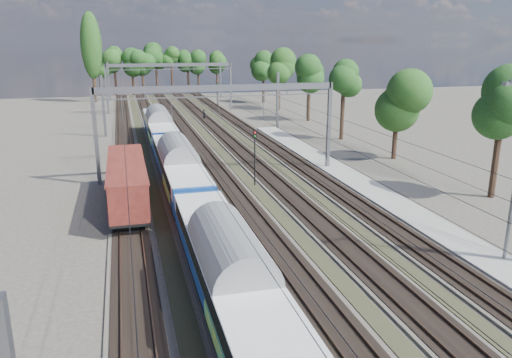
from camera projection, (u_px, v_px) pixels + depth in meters
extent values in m
plane|color=#47423A|center=(351.00, 350.00, 21.83)|extent=(220.00, 220.00, 0.00)
cube|color=#47423A|center=(125.00, 150.00, 61.45)|extent=(3.00, 130.00, 0.15)
cube|color=black|center=(125.00, 149.00, 61.42)|extent=(2.50, 130.00, 0.06)
cube|color=#473326|center=(119.00, 148.00, 61.22)|extent=(0.08, 130.00, 0.14)
cube|color=#473326|center=(131.00, 148.00, 61.58)|extent=(0.08, 130.00, 0.14)
cube|color=#47423A|center=(162.00, 148.00, 62.57)|extent=(3.00, 130.00, 0.15)
cube|color=black|center=(162.00, 147.00, 62.54)|extent=(2.50, 130.00, 0.06)
cube|color=#473326|center=(156.00, 146.00, 62.34)|extent=(0.08, 130.00, 0.14)
cube|color=#473326|center=(168.00, 146.00, 62.70)|extent=(0.08, 130.00, 0.14)
cube|color=#47423A|center=(198.00, 146.00, 63.69)|extent=(3.00, 130.00, 0.15)
cube|color=black|center=(198.00, 145.00, 63.66)|extent=(2.50, 130.00, 0.06)
cube|color=#473326|center=(192.00, 145.00, 63.46)|extent=(0.08, 130.00, 0.14)
cube|color=#473326|center=(203.00, 144.00, 63.82)|extent=(0.08, 130.00, 0.14)
cube|color=#47423A|center=(232.00, 144.00, 64.81)|extent=(3.00, 130.00, 0.15)
cube|color=black|center=(232.00, 143.00, 64.79)|extent=(2.50, 130.00, 0.06)
cube|color=#473326|center=(227.00, 143.00, 64.58)|extent=(0.08, 130.00, 0.14)
cube|color=#473326|center=(237.00, 142.00, 64.94)|extent=(0.08, 130.00, 0.14)
cube|color=#47423A|center=(265.00, 142.00, 65.93)|extent=(3.00, 130.00, 0.15)
cube|color=black|center=(265.00, 141.00, 65.91)|extent=(2.50, 130.00, 0.06)
cube|color=#473326|center=(260.00, 141.00, 65.70)|extent=(0.08, 130.00, 0.14)
cube|color=#473326|center=(271.00, 140.00, 66.06)|extent=(0.08, 130.00, 0.14)
cube|color=#302C1F|center=(144.00, 149.00, 62.02)|extent=(1.10, 130.00, 0.05)
cube|color=#302C1F|center=(180.00, 147.00, 63.14)|extent=(1.10, 130.00, 0.05)
cube|color=#302C1F|center=(215.00, 145.00, 64.26)|extent=(1.10, 130.00, 0.05)
cube|color=#302C1F|center=(249.00, 143.00, 65.38)|extent=(1.10, 130.00, 0.05)
cube|color=gray|center=(378.00, 194.00, 43.39)|extent=(3.00, 70.00, 0.30)
cube|color=slate|center=(96.00, 137.00, 45.68)|extent=(0.35, 0.35, 9.00)
cube|color=slate|center=(329.00, 127.00, 51.41)|extent=(0.35, 0.35, 9.00)
cube|color=slate|center=(218.00, 88.00, 47.42)|extent=(23.00, 0.35, 0.60)
cube|color=slate|center=(107.00, 89.00, 90.35)|extent=(0.35, 0.35, 9.00)
cube|color=slate|center=(231.00, 86.00, 96.07)|extent=(0.35, 0.35, 9.00)
cube|color=slate|center=(170.00, 65.00, 92.08)|extent=(23.00, 0.35, 0.60)
cube|color=slate|center=(103.00, 106.00, 69.01)|extent=(0.35, 0.35, 8.50)
cube|color=slate|center=(109.00, 81.00, 110.89)|extent=(0.35, 0.35, 8.50)
cube|color=slate|center=(278.00, 101.00, 75.31)|extent=(0.35, 0.35, 8.50)
cube|color=slate|center=(221.00, 79.00, 117.19)|extent=(0.35, 0.35, 8.50)
cylinder|color=black|center=(122.00, 106.00, 59.99)|extent=(0.03, 130.00, 0.03)
cylinder|color=black|center=(121.00, 96.00, 59.70)|extent=(0.03, 130.00, 0.03)
cylinder|color=black|center=(160.00, 104.00, 61.11)|extent=(0.03, 130.00, 0.03)
cylinder|color=black|center=(159.00, 95.00, 60.82)|extent=(0.03, 130.00, 0.03)
cylinder|color=black|center=(196.00, 103.00, 62.23)|extent=(0.03, 130.00, 0.03)
cylinder|color=black|center=(196.00, 94.00, 61.94)|extent=(0.03, 130.00, 0.03)
cylinder|color=black|center=(232.00, 102.00, 63.35)|extent=(0.03, 130.00, 0.03)
cylinder|color=black|center=(231.00, 93.00, 63.06)|extent=(0.03, 130.00, 0.03)
cylinder|color=black|center=(266.00, 101.00, 64.48)|extent=(0.03, 130.00, 0.03)
cylinder|color=black|center=(266.00, 92.00, 64.18)|extent=(0.03, 130.00, 0.03)
cylinder|color=black|center=(101.00, 84.00, 121.55)|extent=(0.56, 0.56, 5.53)
sphere|color=#183513|center=(99.00, 66.00, 120.37)|extent=(3.94, 3.94, 3.94)
cylinder|color=black|center=(115.00, 82.00, 124.38)|extent=(0.56, 0.56, 6.12)
sphere|color=#183513|center=(114.00, 62.00, 123.06)|extent=(4.87, 4.87, 4.87)
cylinder|color=black|center=(133.00, 80.00, 123.66)|extent=(0.56, 0.56, 7.18)
sphere|color=#183513|center=(131.00, 56.00, 122.12)|extent=(4.13, 4.13, 4.13)
cylinder|color=black|center=(146.00, 81.00, 123.37)|extent=(0.56, 0.56, 6.82)
sphere|color=#183513|center=(145.00, 58.00, 121.91)|extent=(4.49, 4.49, 4.49)
cylinder|color=black|center=(160.00, 79.00, 125.51)|extent=(0.56, 0.56, 7.18)
sphere|color=#183513|center=(159.00, 56.00, 123.97)|extent=(4.16, 4.16, 4.16)
cylinder|color=black|center=(174.00, 81.00, 126.75)|extent=(0.56, 0.56, 5.99)
sphere|color=#183513|center=(173.00, 62.00, 125.46)|extent=(4.18, 4.18, 4.18)
cylinder|color=black|center=(189.00, 79.00, 127.18)|extent=(0.56, 0.56, 7.21)
sphere|color=#183513|center=(188.00, 56.00, 125.63)|extent=(3.94, 3.94, 3.94)
cylinder|color=black|center=(206.00, 81.00, 127.01)|extent=(0.56, 0.56, 6.26)
sphere|color=#183513|center=(205.00, 61.00, 125.66)|extent=(4.75, 4.75, 4.75)
cylinder|color=black|center=(212.00, 80.00, 129.17)|extent=(0.56, 0.56, 6.44)
sphere|color=#183513|center=(212.00, 59.00, 127.78)|extent=(5.21, 5.21, 5.21)
cylinder|color=black|center=(472.00, 159.00, 44.16)|extent=(0.56, 0.56, 5.83)
sphere|color=#183513|center=(478.00, 106.00, 42.91)|extent=(4.16, 4.16, 4.16)
cylinder|color=black|center=(398.00, 136.00, 56.01)|extent=(0.56, 0.56, 5.46)
sphere|color=#183513|center=(401.00, 97.00, 54.84)|extent=(3.39, 3.39, 3.39)
cylinder|color=black|center=(347.00, 120.00, 68.40)|extent=(0.56, 0.56, 5.12)
sphere|color=#183513|center=(348.00, 90.00, 67.30)|extent=(4.15, 4.15, 4.15)
cylinder|color=black|center=(302.00, 100.00, 82.81)|extent=(0.56, 0.56, 6.95)
sphere|color=#183513|center=(303.00, 66.00, 81.32)|extent=(4.45, 4.45, 4.45)
cylinder|color=black|center=(277.00, 97.00, 94.86)|extent=(0.56, 0.56, 5.18)
sphere|color=#183513|center=(277.00, 75.00, 93.75)|extent=(3.64, 3.64, 3.64)
cylinder|color=black|center=(266.00, 87.00, 107.09)|extent=(0.56, 0.56, 6.77)
sphere|color=#183513|center=(266.00, 61.00, 105.64)|extent=(4.53, 4.53, 4.53)
cylinder|color=black|center=(93.00, 65.00, 107.27)|extent=(0.70, 0.70, 16.00)
ellipsoid|color=#1C4717|center=(91.00, 46.00, 106.20)|extent=(4.40, 4.40, 14.08)
cube|color=black|center=(205.00, 246.00, 31.39)|extent=(2.16, 3.24, 0.86)
cube|color=navy|center=(230.00, 275.00, 23.93)|extent=(3.02, 21.57, 2.05)
cube|color=silver|center=(230.00, 265.00, 23.79)|extent=(3.11, 20.70, 1.02)
cube|color=black|center=(262.00, 261.00, 24.18)|extent=(0.04, 18.33, 0.75)
cube|color=#FFFE0D|center=(256.00, 340.00, 19.66)|extent=(3.13, 6.04, 0.75)
cylinder|color=gray|center=(230.00, 255.00, 23.66)|extent=(3.06, 21.57, 3.06)
cube|color=black|center=(190.00, 210.00, 37.97)|extent=(2.16, 3.24, 0.86)
cube|color=black|center=(171.00, 164.00, 52.02)|extent=(2.16, 3.24, 0.86)
cube|color=navy|center=(178.00, 166.00, 44.56)|extent=(3.02, 21.57, 2.05)
cube|color=silver|center=(178.00, 160.00, 44.42)|extent=(3.11, 20.70, 1.02)
cube|color=black|center=(195.00, 159.00, 44.81)|extent=(0.04, 18.33, 0.75)
cube|color=#FFFE0D|center=(185.00, 187.00, 40.29)|extent=(3.13, 6.04, 0.75)
cylinder|color=gray|center=(178.00, 155.00, 44.29)|extent=(3.06, 21.57, 3.06)
cube|color=black|center=(165.00, 150.00, 58.60)|extent=(2.16, 3.24, 0.86)
cube|color=black|center=(156.00, 129.00, 72.65)|extent=(2.16, 3.24, 0.86)
cube|color=navy|center=(159.00, 126.00, 65.19)|extent=(3.02, 21.57, 2.05)
cube|color=silver|center=(159.00, 122.00, 65.04)|extent=(3.11, 20.70, 1.02)
cube|color=black|center=(171.00, 122.00, 65.43)|extent=(0.04, 18.33, 0.75)
cube|color=#FFFE0D|center=(162.00, 137.00, 60.92)|extent=(3.13, 6.04, 0.75)
cylinder|color=gray|center=(159.00, 119.00, 64.91)|extent=(3.06, 21.57, 3.06)
cube|color=black|center=(130.00, 222.00, 35.77)|extent=(2.01, 2.61, 0.70)
cube|color=black|center=(127.00, 185.00, 44.93)|extent=(2.01, 2.61, 0.70)
cube|color=black|center=(128.00, 196.00, 40.23)|extent=(2.71, 14.07, 0.20)
cube|color=#541A16|center=(127.00, 179.00, 39.85)|extent=(2.71, 14.07, 2.61)
cube|color=#541A16|center=(126.00, 163.00, 39.49)|extent=(2.91, 14.07, 0.12)
imported|color=black|center=(204.00, 115.00, 84.81)|extent=(0.62, 0.74, 1.74)
cylinder|color=black|center=(255.00, 162.00, 45.89)|extent=(0.13, 0.13, 4.53)
cube|color=black|center=(255.00, 134.00, 45.20)|extent=(0.33, 0.22, 0.63)
sphere|color=red|center=(255.00, 133.00, 45.04)|extent=(0.14, 0.14, 0.14)
sphere|color=#0C9919|center=(255.00, 136.00, 45.12)|extent=(0.14, 0.14, 0.14)
cylinder|color=black|center=(217.00, 95.00, 101.17)|extent=(0.13, 0.13, 4.61)
cube|color=black|center=(217.00, 82.00, 100.46)|extent=(0.35, 0.26, 0.65)
sphere|color=red|center=(217.00, 81.00, 100.30)|extent=(0.15, 0.15, 0.15)
sphere|color=#0C9919|center=(217.00, 83.00, 100.39)|extent=(0.15, 0.15, 0.15)
cube|color=slate|center=(507.00, 84.00, 27.18)|extent=(0.61, 0.40, 0.20)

